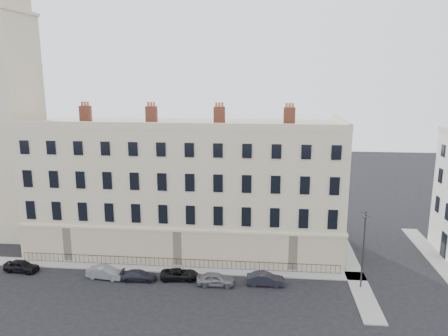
{
  "coord_description": "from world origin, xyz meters",
  "views": [
    {
      "loc": [
        3.41,
        -38.11,
        20.95
      ],
      "look_at": [
        -1.27,
        10.0,
        10.25
      ],
      "focal_mm": 35.0,
      "sensor_mm": 36.0,
      "label": 1
    }
  ],
  "objects": [
    {
      "name": "railings",
      "position": [
        -6.0,
        5.4,
        0.55
      ],
      "size": [
        35.0,
        0.04,
        0.96
      ],
      "color": "black",
      "rests_on": "ground"
    },
    {
      "name": "car_a",
      "position": [
        -22.37,
        2.84,
        0.64
      ],
      "size": [
        3.87,
        1.86,
        1.28
      ],
      "primitive_type": "imported",
      "rotation": [
        0.0,
        0.0,
        1.47
      ],
      "color": "black",
      "rests_on": "ground"
    },
    {
      "name": "car_b",
      "position": [
        -12.86,
        2.23,
        0.64
      ],
      "size": [
        4.0,
        1.82,
        1.27
      ],
      "primitive_type": "imported",
      "rotation": [
        0.0,
        0.0,
        1.45
      ],
      "color": "slate",
      "rests_on": "ground"
    },
    {
      "name": "car_e",
      "position": [
        -1.31,
        1.82,
        0.65
      ],
      "size": [
        3.84,
        1.57,
        1.31
      ],
      "primitive_type": "imported",
      "rotation": [
        0.0,
        0.0,
        1.58
      ],
      "color": "slate",
      "rests_on": "ground"
    },
    {
      "name": "car_c",
      "position": [
        -9.26,
        2.1,
        0.53
      ],
      "size": [
        3.72,
        1.65,
        1.06
      ],
      "primitive_type": "imported",
      "rotation": [
        0.0,
        0.0,
        1.62
      ],
      "color": "black",
      "rests_on": "ground"
    },
    {
      "name": "terrace",
      "position": [
        -5.97,
        11.97,
        7.5
      ],
      "size": [
        36.22,
        12.22,
        17.0
      ],
      "color": "beige",
      "rests_on": "ground"
    },
    {
      "name": "pavement_east_return",
      "position": [
        13.0,
        8.0,
        0.06
      ],
      "size": [
        2.0,
        24.0,
        0.12
      ],
      "primitive_type": "cube",
      "color": "gray",
      "rests_on": "ground"
    },
    {
      "name": "ground",
      "position": [
        0.0,
        0.0,
        0.0
      ],
      "size": [
        160.0,
        160.0,
        0.0
      ],
      "primitive_type": "plane",
      "color": "black",
      "rests_on": "ground"
    },
    {
      "name": "pavement_terrace",
      "position": [
        -10.0,
        5.0,
        0.06
      ],
      "size": [
        48.0,
        2.0,
        0.12
      ],
      "primitive_type": "cube",
      "color": "gray",
      "rests_on": "ground"
    },
    {
      "name": "pavement_adjacent",
      "position": [
        23.0,
        10.0,
        0.06
      ],
      "size": [
        2.0,
        20.0,
        0.12
      ],
      "primitive_type": "cube",
      "color": "gray",
      "rests_on": "ground"
    },
    {
      "name": "car_f",
      "position": [
        3.65,
        2.36,
        0.63
      ],
      "size": [
        3.82,
        1.35,
        1.26
      ],
      "primitive_type": "imported",
      "rotation": [
        0.0,
        0.0,
        1.57
      ],
      "color": "black",
      "rests_on": "ground"
    },
    {
      "name": "car_d",
      "position": [
        -5.17,
        2.73,
        0.55
      ],
      "size": [
        4.1,
        2.19,
        1.1
      ],
      "primitive_type": "imported",
      "rotation": [
        0.0,
        0.0,
        1.67
      ],
      "color": "black",
      "rests_on": "ground"
    },
    {
      "name": "streetlamp",
      "position": [
        13.01,
        2.55,
        4.43
      ],
      "size": [
        0.7,
        1.67,
        8.0
      ],
      "rotation": [
        0.0,
        0.0,
        0.33
      ],
      "color": "#323438",
      "rests_on": "ground"
    }
  ]
}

